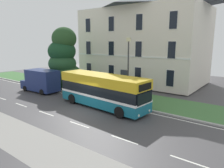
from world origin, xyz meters
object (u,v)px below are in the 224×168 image
(single_decker_bus, at_px, (102,90))
(evergreen_tree, at_px, (64,62))
(georgian_townhouse, at_px, (144,39))
(litter_bin, at_px, (89,89))
(white_panel_van, at_px, (41,81))
(street_lamp_post, at_px, (128,66))

(single_decker_bus, bearing_deg, evergreen_tree, 163.13)
(georgian_townhouse, bearing_deg, single_decker_bus, -76.29)
(single_decker_bus, height_order, litter_bin, single_decker_bus)
(evergreen_tree, bearing_deg, single_decker_bus, -21.04)
(single_decker_bus, xyz_separation_m, white_panel_van, (-9.80, 0.19, -0.23))
(evergreen_tree, height_order, street_lamp_post, evergreen_tree)
(white_panel_van, xyz_separation_m, litter_bin, (5.45, 2.57, -0.73))
(single_decker_bus, bearing_deg, white_panel_van, -176.91)
(single_decker_bus, relative_size, street_lamp_post, 1.49)
(georgian_townhouse, xyz_separation_m, evergreen_tree, (-6.53, -9.73, -3.07))
(georgian_townhouse, xyz_separation_m, white_panel_van, (-6.51, -13.32, -5.06))
(white_panel_van, relative_size, street_lamp_post, 0.83)
(georgian_townhouse, distance_m, litter_bin, 12.26)
(litter_bin, bearing_deg, evergreen_tree, 169.37)
(evergreen_tree, relative_size, street_lamp_post, 1.27)
(georgian_townhouse, bearing_deg, white_panel_van, -116.03)
(white_panel_van, distance_m, street_lamp_post, 11.42)
(single_decker_bus, relative_size, litter_bin, 9.03)
(street_lamp_post, distance_m, litter_bin, 6.28)
(single_decker_bus, xyz_separation_m, street_lamp_post, (1.11, 2.58, 2.13))
(evergreen_tree, distance_m, street_lamp_post, 11.00)
(georgian_townhouse, bearing_deg, evergreen_tree, -123.86)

